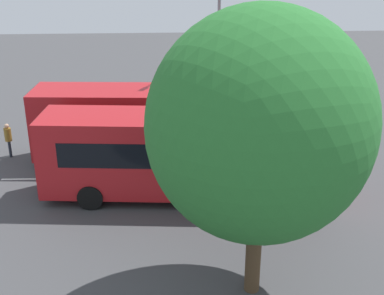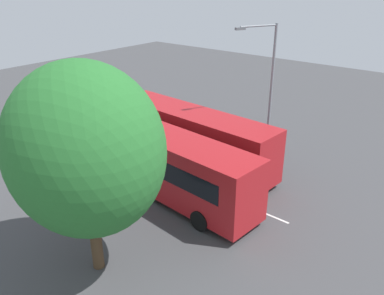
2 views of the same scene
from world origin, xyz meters
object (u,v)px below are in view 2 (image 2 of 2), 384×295
pedestrian (125,121)px  street_lamp (268,86)px  depot_tree (85,150)px  bus_center_left (165,162)px  bus_far_left (192,136)px

pedestrian → street_lamp: bearing=-4.0°
street_lamp → depot_tree: bearing=26.1°
bus_center_left → depot_tree: (-1.76, 5.86, 3.22)m
street_lamp → depot_tree: 12.67m
bus_center_left → pedestrian: size_ratio=6.87×
bus_far_left → pedestrian: (6.83, -0.80, -0.89)m
street_lamp → bus_far_left: bearing=-15.5°
bus_center_left → pedestrian: 9.06m
depot_tree → pedestrian: bearing=-46.6°
bus_far_left → bus_center_left: same height
bus_center_left → street_lamp: (-1.90, -6.80, 2.85)m
bus_far_left → bus_center_left: bearing=110.6°
bus_center_left → depot_tree: 6.91m
bus_center_left → pedestrian: bearing=-23.9°
pedestrian → depot_tree: bearing=-64.7°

